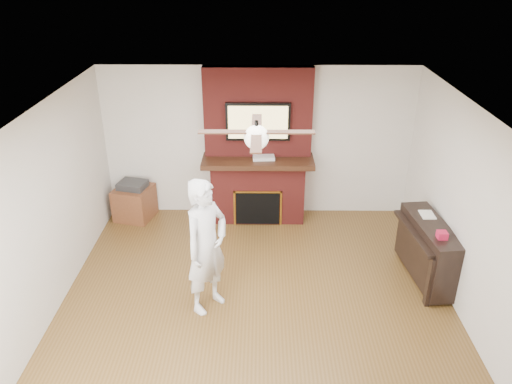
{
  "coord_description": "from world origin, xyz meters",
  "views": [
    {
      "loc": [
        0.04,
        -4.9,
        4.08
      ],
      "look_at": [
        -0.01,
        0.9,
        1.25
      ],
      "focal_mm": 35.0,
      "sensor_mm": 36.0,
      "label": 1
    }
  ],
  "objects_px": {
    "piano": "(428,250)",
    "side_table": "(134,201)",
    "person": "(207,247)",
    "fireplace": "(258,162)"
  },
  "relations": [
    {
      "from": "fireplace",
      "to": "piano",
      "type": "relative_size",
      "value": 1.88
    },
    {
      "from": "person",
      "to": "side_table",
      "type": "distance_m",
      "value": 2.79
    },
    {
      "from": "piano",
      "to": "side_table",
      "type": "bearing_deg",
      "value": 152.65
    },
    {
      "from": "fireplace",
      "to": "side_table",
      "type": "xyz_separation_m",
      "value": [
        -2.06,
        -0.07,
        -0.69
      ]
    },
    {
      "from": "piano",
      "to": "person",
      "type": "bearing_deg",
      "value": -174.08
    },
    {
      "from": "person",
      "to": "side_table",
      "type": "bearing_deg",
      "value": 70.34
    },
    {
      "from": "fireplace",
      "to": "piano",
      "type": "xyz_separation_m",
      "value": [
        2.29,
        -1.76,
        -0.54
      ]
    },
    {
      "from": "person",
      "to": "piano",
      "type": "distance_m",
      "value": 2.99
    },
    {
      "from": "fireplace",
      "to": "person",
      "type": "xyz_separation_m",
      "value": [
        -0.6,
        -2.38,
        -0.12
      ]
    },
    {
      "from": "fireplace",
      "to": "piano",
      "type": "bearing_deg",
      "value": -37.47
    }
  ]
}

